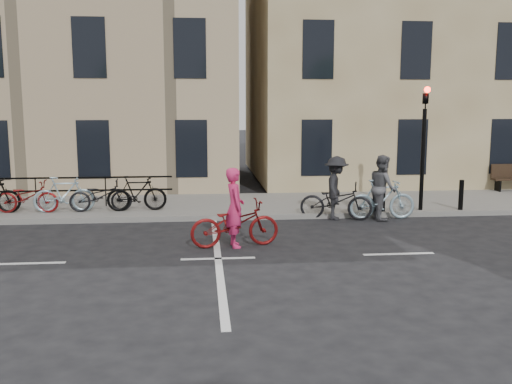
{
  "coord_description": "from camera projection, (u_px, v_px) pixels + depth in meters",
  "views": [
    {
      "loc": [
        -0.32,
        -11.91,
        3.31
      ],
      "look_at": [
        1.03,
        2.2,
        1.1
      ],
      "focal_mm": 40.0,
      "sensor_mm": 36.0,
      "label": 1
    }
  ],
  "objects": [
    {
      "name": "sidewalk",
      "position": [
        84.0,
        208.0,
        17.77
      ],
      "size": [
        46.0,
        4.0,
        0.15
      ],
      "primitive_type": "cube",
      "color": "slate",
      "rests_on": "ground"
    },
    {
      "name": "cyclist_dark",
      "position": [
        336.0,
        195.0,
        16.3
      ],
      "size": [
        2.17,
        1.32,
        1.83
      ],
      "rotation": [
        0.0,
        0.0,
        1.3
      ],
      "color": "black",
      "rests_on": "ground"
    },
    {
      "name": "building_east",
      "position": [
        413.0,
        38.0,
        24.95
      ],
      "size": [
        14.0,
        10.0,
        12.0
      ],
      "primitive_type": "cube",
      "color": "tan",
      "rests_on": "sidewalk"
    },
    {
      "name": "cyclist_grey",
      "position": [
        382.0,
        193.0,
        16.33
      ],
      "size": [
        1.93,
        0.91,
        1.86
      ],
      "rotation": [
        0.0,
        0.0,
        1.58
      ],
      "color": "#97B7C5",
      "rests_on": "ground"
    },
    {
      "name": "bollard_east",
      "position": [
        383.0,
        196.0,
        16.82
      ],
      "size": [
        0.14,
        0.14,
        0.9
      ],
      "primitive_type": "cylinder",
      "color": "black",
      "rests_on": "sidewalk"
    },
    {
      "name": "bollard_west",
      "position": [
        461.0,
        195.0,
        17.04
      ],
      "size": [
        0.14,
        0.14,
        0.9
      ],
      "primitive_type": "cylinder",
      "color": "black",
      "rests_on": "sidewalk"
    },
    {
      "name": "traffic_light",
      "position": [
        424.0,
        133.0,
        16.73
      ],
      "size": [
        0.18,
        0.3,
        3.9
      ],
      "color": "black",
      "rests_on": "sidewalk"
    },
    {
      "name": "ground",
      "position": [
        218.0,
        259.0,
        12.26
      ],
      "size": [
        120.0,
        120.0,
        0.0
      ],
      "primitive_type": "plane",
      "color": "black",
      "rests_on": "ground"
    },
    {
      "name": "cyclist_pink",
      "position": [
        235.0,
        220.0,
        13.21
      ],
      "size": [
        2.17,
        1.04,
        1.85
      ],
      "rotation": [
        0.0,
        0.0,
        1.73
      ],
      "color": "maroon",
      "rests_on": "ground"
    },
    {
      "name": "parked_bikes",
      "position": [
        44.0,
        195.0,
        16.65
      ],
      "size": [
        7.25,
        1.23,
        1.05
      ],
      "color": "black",
      "rests_on": "sidewalk"
    }
  ]
}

